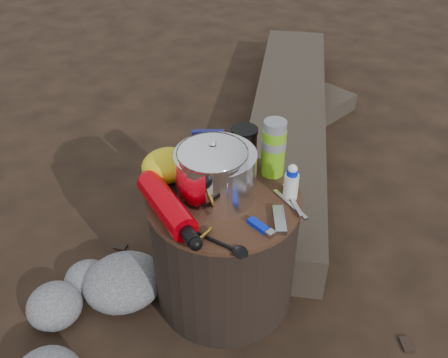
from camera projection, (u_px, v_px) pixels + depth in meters
name	position (u px, v px, depth m)	size (l,w,h in m)	color
ground	(224.00, 291.00, 1.65)	(60.00, 60.00, 0.00)	black
stump	(224.00, 248.00, 1.53)	(0.45, 0.45, 0.42)	black
rock_ring	(111.00, 354.00, 1.37)	(0.39, 0.84, 0.17)	slate
log_main	(288.00, 121.00, 2.41)	(0.35, 2.06, 0.17)	#362D24
log_small	(275.00, 132.00, 2.40)	(0.21, 1.12, 0.09)	#362D24
foil_windscreen	(215.00, 174.00, 1.37)	(0.23, 0.23, 0.14)	silver
camping_pot	(213.00, 172.00, 1.34)	(0.19, 0.19, 0.19)	white
fuel_bottle	(167.00, 205.00, 1.32)	(0.07, 0.31, 0.07)	#C6000B
thermos	(274.00, 148.00, 1.45)	(0.07, 0.07, 0.18)	#6EBB19
travel_mug	(244.00, 146.00, 1.51)	(0.08, 0.08, 0.12)	black
stuff_sack	(167.00, 166.00, 1.44)	(0.15, 0.12, 0.10)	yellow
food_pouch	(208.00, 149.00, 1.49)	(0.10, 0.02, 0.13)	navy
lighter	(259.00, 225.00, 1.30)	(0.02, 0.09, 0.02)	#0822CB
multitool	(279.00, 220.00, 1.31)	(0.03, 0.11, 0.02)	#AAABAF
pot_grabber	(290.00, 203.00, 1.37)	(0.04, 0.15, 0.01)	#AAABAF
spork	(216.00, 241.00, 1.25)	(0.03, 0.15, 0.01)	black
squeeze_bottle	(291.00, 183.00, 1.37)	(0.04, 0.04, 0.10)	white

